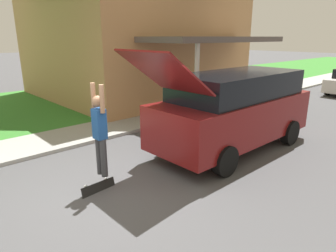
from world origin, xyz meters
name	(u,v)px	position (x,y,z in m)	size (l,w,h in m)	color
ground_plane	(111,189)	(0.00, 0.00, 0.00)	(120.00, 120.00, 0.00)	#49494C
lawn	(127,95)	(-8.00, 6.00, 0.04)	(10.00, 80.00, 0.08)	#387F2D
sidewalk	(188,110)	(-3.60, 6.00, 0.05)	(1.80, 80.00, 0.10)	#9E9E99
house	(131,10)	(-8.28, 6.64, 4.25)	(11.38, 9.34, 8.04)	tan
suv_parked	(235,109)	(0.25, 3.75, 1.13)	(2.03, 5.58, 2.74)	maroon
skateboarder	(100,130)	(-0.20, -0.06, 1.23)	(0.41, 0.22, 1.86)	#38383D
skateboard	(98,187)	(-0.12, -0.22, 0.08)	(0.19, 0.76, 0.25)	black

